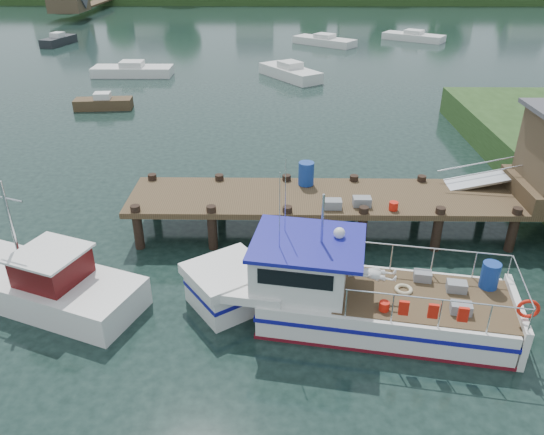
{
  "coord_description": "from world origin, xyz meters",
  "views": [
    {
      "loc": [
        -0.78,
        -16.76,
        9.34
      ],
      "look_at": [
        -1.0,
        -1.5,
        1.3
      ],
      "focal_mm": 35.0,
      "sensor_mm": 36.0,
      "label": 1
    }
  ],
  "objects_px": {
    "moored_rowboat": "(103,103)",
    "moored_a": "(133,70)",
    "dock": "(493,174)",
    "work_boat": "(35,281)",
    "lobster_boat": "(342,294)",
    "moored_e": "(59,40)",
    "moored_d": "(324,41)",
    "moored_far": "(414,37)",
    "moored_b": "(290,72)"
  },
  "relations": [
    {
      "from": "lobster_boat",
      "to": "moored_d",
      "type": "height_order",
      "value": "lobster_boat"
    },
    {
      "from": "moored_e",
      "to": "moored_far",
      "type": "bearing_deg",
      "value": 8.64
    },
    {
      "from": "moored_rowboat",
      "to": "moored_b",
      "type": "xyz_separation_m",
      "value": [
        11.66,
        8.26,
        0.09
      ]
    },
    {
      "from": "lobster_boat",
      "to": "moored_b",
      "type": "distance_m",
      "value": 28.58
    },
    {
      "from": "moored_rowboat",
      "to": "moored_a",
      "type": "height_order",
      "value": "moored_a"
    },
    {
      "from": "moored_b",
      "to": "lobster_boat",
      "type": "bearing_deg",
      "value": -67.98
    },
    {
      "from": "moored_d",
      "to": "work_boat",
      "type": "bearing_deg",
      "value": -128.65
    },
    {
      "from": "moored_rowboat",
      "to": "work_boat",
      "type": "bearing_deg",
      "value": -54.51
    },
    {
      "from": "dock",
      "to": "moored_rowboat",
      "type": "distance_m",
      "value": 23.82
    },
    {
      "from": "moored_b",
      "to": "work_boat",
      "type": "bearing_deg",
      "value": -85.56
    },
    {
      "from": "dock",
      "to": "moored_d",
      "type": "bearing_deg",
      "value": 94.35
    },
    {
      "from": "dock",
      "to": "work_boat",
      "type": "relative_size",
      "value": 2.42
    },
    {
      "from": "lobster_boat",
      "to": "moored_rowboat",
      "type": "xyz_separation_m",
      "value": [
        -12.61,
        20.29,
        -0.43
      ]
    },
    {
      "from": "moored_a",
      "to": "moored_b",
      "type": "bearing_deg",
      "value": 16.39
    },
    {
      "from": "moored_far",
      "to": "moored_d",
      "type": "xyz_separation_m",
      "value": [
        -9.42,
        -2.74,
        0.01
      ]
    },
    {
      "from": "lobster_boat",
      "to": "moored_rowboat",
      "type": "distance_m",
      "value": 23.9
    },
    {
      "from": "moored_a",
      "to": "moored_d",
      "type": "distance_m",
      "value": 20.77
    },
    {
      "from": "dock",
      "to": "lobster_boat",
      "type": "distance_m",
      "value": 7.62
    },
    {
      "from": "lobster_boat",
      "to": "moored_far",
      "type": "bearing_deg",
      "value": 84.96
    },
    {
      "from": "work_boat",
      "to": "moored_e",
      "type": "height_order",
      "value": "work_boat"
    },
    {
      "from": "dock",
      "to": "work_boat",
      "type": "distance_m",
      "value": 15.01
    },
    {
      "from": "moored_rowboat",
      "to": "moored_b",
      "type": "distance_m",
      "value": 14.29
    },
    {
      "from": "moored_d",
      "to": "moored_far",
      "type": "bearing_deg",
      "value": -7.21
    },
    {
      "from": "moored_b",
      "to": "moored_rowboat",
      "type": "bearing_deg",
      "value": -124.55
    },
    {
      "from": "moored_far",
      "to": "moored_a",
      "type": "distance_m",
      "value": 29.96
    },
    {
      "from": "lobster_boat",
      "to": "moored_a",
      "type": "height_order",
      "value": "lobster_boat"
    },
    {
      "from": "work_boat",
      "to": "moored_a",
      "type": "bearing_deg",
      "value": 119.94
    },
    {
      "from": "dock",
      "to": "lobster_boat",
      "type": "relative_size",
      "value": 1.79
    },
    {
      "from": "moored_d",
      "to": "moored_e",
      "type": "relative_size",
      "value": 1.41
    },
    {
      "from": "dock",
      "to": "moored_d",
      "type": "relative_size",
      "value": 2.63
    },
    {
      "from": "work_boat",
      "to": "moored_far",
      "type": "height_order",
      "value": "work_boat"
    },
    {
      "from": "lobster_boat",
      "to": "moored_d",
      "type": "relative_size",
      "value": 1.47
    },
    {
      "from": "moored_rowboat",
      "to": "moored_e",
      "type": "distance_m",
      "value": 24.88
    },
    {
      "from": "lobster_boat",
      "to": "work_boat",
      "type": "distance_m",
      "value": 8.78
    },
    {
      "from": "moored_far",
      "to": "work_boat",
      "type": "bearing_deg",
      "value": -97.04
    },
    {
      "from": "moored_rowboat",
      "to": "moored_d",
      "type": "bearing_deg",
      "value": 80.15
    },
    {
      "from": "moored_rowboat",
      "to": "moored_d",
      "type": "height_order",
      "value": "moored_d"
    },
    {
      "from": "lobster_boat",
      "to": "dock",
      "type": "bearing_deg",
      "value": 51.8
    },
    {
      "from": "moored_b",
      "to": "moored_a",
      "type": "bearing_deg",
      "value": -163.14
    },
    {
      "from": "dock",
      "to": "moored_a",
      "type": "bearing_deg",
      "value": 127.46
    },
    {
      "from": "lobster_boat",
      "to": "moored_d",
      "type": "distance_m",
      "value": 42.94
    },
    {
      "from": "moored_rowboat",
      "to": "moored_a",
      "type": "distance_m",
      "value": 8.96
    },
    {
      "from": "moored_rowboat",
      "to": "moored_d",
      "type": "relative_size",
      "value": 0.56
    },
    {
      "from": "work_boat",
      "to": "moored_e",
      "type": "xyz_separation_m",
      "value": [
        -14.95,
        41.77,
        -0.15
      ]
    },
    {
      "from": "lobster_boat",
      "to": "moored_e",
      "type": "height_order",
      "value": "lobster_boat"
    },
    {
      "from": "lobster_boat",
      "to": "work_boat",
      "type": "bearing_deg",
      "value": -175.37
    },
    {
      "from": "moored_rowboat",
      "to": "moored_b",
      "type": "height_order",
      "value": "moored_b"
    },
    {
      "from": "moored_a",
      "to": "moored_b",
      "type": "xyz_separation_m",
      "value": [
        12.06,
        -0.69,
        0.05
      ]
    },
    {
      "from": "dock",
      "to": "moored_b",
      "type": "bearing_deg",
      "value": 105.45
    },
    {
      "from": "work_boat",
      "to": "moored_b",
      "type": "bearing_deg",
      "value": 95.72
    }
  ]
}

